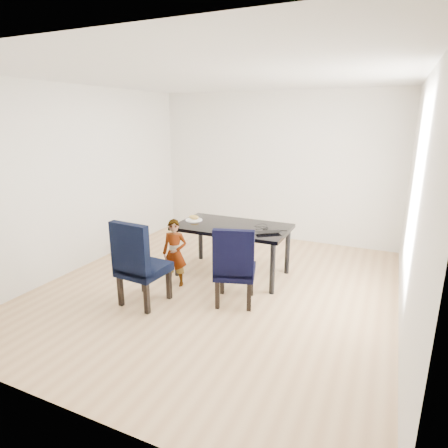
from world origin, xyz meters
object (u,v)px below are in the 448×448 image
at_px(dining_table, 232,250).
at_px(child, 175,253).
at_px(chair_right, 235,264).
at_px(laptop, 267,231).
at_px(plate, 194,220).
at_px(chair_left, 144,262).

distance_m(dining_table, child, 0.87).
relative_size(dining_table, chair_right, 1.59).
xyz_separation_m(child, laptop, (1.13, 0.54, 0.30)).
bearing_deg(plate, chair_right, -38.32).
distance_m(child, laptop, 1.28).
bearing_deg(child, plate, 81.19).
xyz_separation_m(chair_right, plate, (-1.00, 0.79, 0.25)).
xyz_separation_m(chair_left, plate, (0.02, 1.26, 0.22)).
bearing_deg(plate, chair_left, -90.73).
bearing_deg(chair_right, dining_table, 98.84).
bearing_deg(dining_table, child, -131.49).
height_order(dining_table, child, child).
distance_m(chair_left, plate, 1.28).
relative_size(dining_table, chair_left, 1.48).
height_order(chair_right, plate, chair_right).
distance_m(dining_table, chair_left, 1.41).
bearing_deg(chair_right, plate, 125.32).
relative_size(plate, laptop, 0.74).
relative_size(dining_table, plate, 6.36).
bearing_deg(laptop, chair_left, 6.19).
bearing_deg(laptop, chair_right, 37.49).
distance_m(chair_right, laptop, 0.74).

